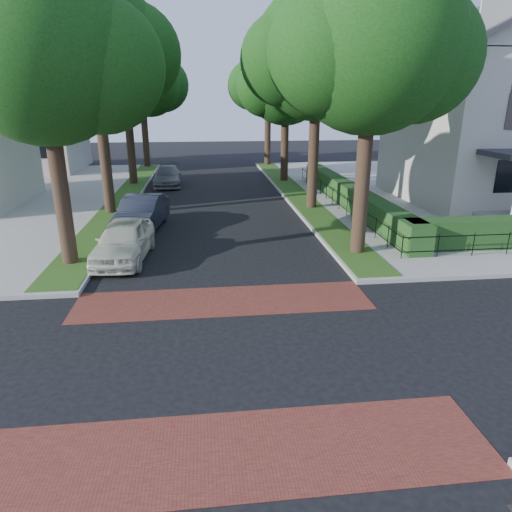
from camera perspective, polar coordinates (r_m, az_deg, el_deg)
The scene contains 20 objects.
ground at distance 11.32m, azimuth -3.33°, elevation -12.39°, with size 120.00×120.00×0.00m, color black.
sidewalk_ne at distance 35.40m, azimuth 28.16°, elevation 7.31°, with size 30.00×30.00×0.15m, color gray.
crosswalk_far at distance 14.14m, azimuth -4.10°, elevation -5.63°, with size 9.00×2.20×0.01m, color maroon.
crosswalk_near at distance 8.74m, azimuth -1.99°, elevation -23.29°, with size 9.00×2.20×0.01m, color maroon.
grass_strip_ne at distance 29.90m, azimuth 4.94°, elevation 7.88°, with size 1.60×29.80×0.02m, color #284A15.
grass_strip_nw at distance 29.73m, azimuth -16.10°, elevation 7.14°, with size 1.60×29.80×0.02m, color #284A15.
tree_right_near at distance 18.03m, azimuth 14.42°, elevation 23.99°, with size 7.75×6.67×10.66m.
tree_right_mid at distance 25.72m, azimuth 7.79°, elevation 23.52°, with size 8.25×7.09×11.22m.
tree_right_far at distance 34.43m, azimuth 3.85°, elevation 20.64°, with size 7.25×6.23×9.74m.
tree_right_back at distance 43.33m, azimuth 1.62°, elevation 20.80°, with size 7.50×6.45×10.20m.
tree_left_near at distance 17.65m, azimuth -24.65°, elevation 21.89°, with size 7.50×6.45×10.20m.
tree_left_mid at distance 25.50m, azimuth -19.32°, elevation 23.55°, with size 8.00×6.88×11.48m.
tree_left_far at distance 34.25m, azimuth -15.84°, elevation 20.38°, with size 7.00×6.02×9.86m.
tree_left_back at distance 43.20m, azimuth -13.99°, elevation 20.49°, with size 7.75×6.66×10.44m.
hedge_main_road at distance 26.47m, azimuth 11.65°, elevation 7.41°, with size 1.00×18.00×1.20m, color #143B17.
fence_main_road at distance 26.27m, azimuth 9.96°, elevation 7.09°, with size 0.06×18.00×0.90m, color black, non-canonical shape.
house_left_far at distance 44.29m, azimuth -27.50°, elevation 15.86°, with size 10.00×9.00×10.14m.
parked_car_front at distance 18.19m, azimuth -16.20°, elevation 1.90°, with size 1.83×4.54×1.55m, color silver.
parked_car_middle at distance 22.29m, azimuth -14.09°, elevation 5.21°, with size 1.69×4.84×1.59m, color #202431.
parked_car_rear at distance 33.80m, azimuth -11.00°, elevation 9.78°, with size 1.90×4.67×1.35m, color slate.
Camera 1 is at (-0.46, -9.66, 5.88)m, focal length 32.00 mm.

